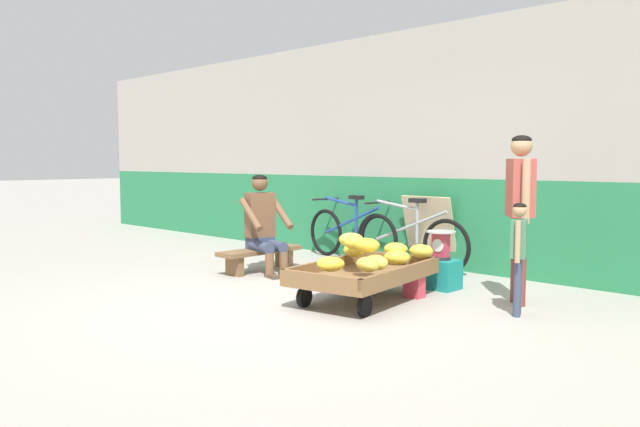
# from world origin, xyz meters

# --- Properties ---
(ground_plane) EXTENTS (80.00, 80.00, 0.00)m
(ground_plane) POSITION_xyz_m (0.00, 0.00, 0.00)
(ground_plane) COLOR #A39E93
(back_wall) EXTENTS (16.00, 0.30, 2.92)m
(back_wall) POSITION_xyz_m (0.00, 3.00, 1.46)
(back_wall) COLOR #287F4C
(back_wall) RESTS_ON ground
(banana_cart) EXTENTS (1.06, 1.56, 0.36)m
(banana_cart) POSITION_xyz_m (0.40, 0.83, 0.24)
(banana_cart) COLOR brown
(banana_cart) RESTS_ON ground
(banana_pile) EXTENTS (0.91, 1.46, 0.27)m
(banana_pile) POSITION_xyz_m (0.47, 0.85, 0.46)
(banana_pile) COLOR gold
(banana_pile) RESTS_ON banana_cart
(low_bench) EXTENTS (0.32, 1.11, 0.27)m
(low_bench) POSITION_xyz_m (-1.52, 1.18, 0.20)
(low_bench) COLOR brown
(low_bench) RESTS_ON ground
(vendor_seated) EXTENTS (0.72, 0.57, 1.14)m
(vendor_seated) POSITION_xyz_m (-1.43, 1.16, 0.57)
(vendor_seated) COLOR brown
(vendor_seated) RESTS_ON ground
(plastic_crate) EXTENTS (0.36, 0.28, 0.30)m
(plastic_crate) POSITION_xyz_m (0.57, 1.81, 0.15)
(plastic_crate) COLOR #19847F
(plastic_crate) RESTS_ON ground
(weighing_scale) EXTENTS (0.30, 0.30, 0.29)m
(weighing_scale) POSITION_xyz_m (0.57, 1.81, 0.45)
(weighing_scale) COLOR #28282D
(weighing_scale) RESTS_ON plastic_crate
(bicycle_near_left) EXTENTS (1.66, 0.48, 0.86)m
(bicycle_near_left) POSITION_xyz_m (-1.34, 2.58, 0.35)
(bicycle_near_left) COLOR black
(bicycle_near_left) RESTS_ON ground
(bicycle_far_left) EXTENTS (1.66, 0.48, 0.86)m
(bicycle_far_left) POSITION_xyz_m (-0.38, 2.57, 0.35)
(bicycle_far_left) COLOR black
(bicycle_far_left) RESTS_ON ground
(sign_board) EXTENTS (0.70, 0.24, 0.88)m
(sign_board) POSITION_xyz_m (-0.26, 2.81, 0.44)
(sign_board) COLOR #C6B289
(sign_board) RESTS_ON ground
(customer_adult) EXTENTS (0.36, 0.39, 1.53)m
(customer_adult) POSITION_xyz_m (1.47, 1.73, 0.95)
(customer_adult) COLOR brown
(customer_adult) RESTS_ON ground
(customer_child) EXTENTS (0.19, 0.28, 0.95)m
(customer_child) POSITION_xyz_m (1.67, 1.32, 0.59)
(customer_child) COLOR #38425B
(customer_child) RESTS_ON ground
(shopping_bag) EXTENTS (0.18, 0.12, 0.24)m
(shopping_bag) POSITION_xyz_m (0.63, 1.29, 0.12)
(shopping_bag) COLOR #D13D4C
(shopping_bag) RESTS_ON ground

